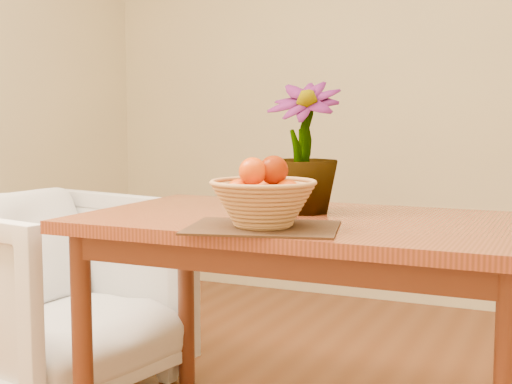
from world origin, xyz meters
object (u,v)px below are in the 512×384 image
at_px(table, 308,245).
at_px(potted_plant, 303,147).
at_px(wicker_basket, 263,205).
at_px(armchair, 54,284).

height_order(table, potted_plant, potted_plant).
bearing_deg(wicker_basket, table, 82.37).
bearing_deg(potted_plant, armchair, 176.62).
xyz_separation_m(wicker_basket, potted_plant, (-0.02, 0.36, 0.15)).
distance_m(wicker_basket, potted_plant, 0.39).
height_order(potted_plant, armchair, potted_plant).
distance_m(table, wicker_basket, 0.31).
relative_size(table, potted_plant, 3.31).
relative_size(table, armchair, 1.68).
xyz_separation_m(table, potted_plant, (-0.05, 0.09, 0.30)).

